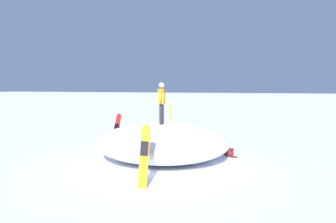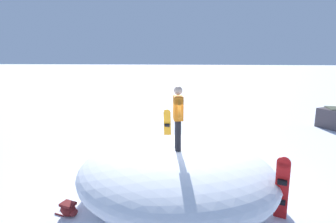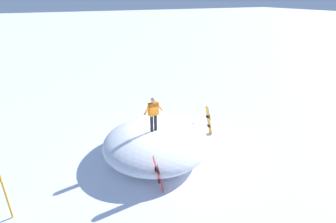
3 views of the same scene
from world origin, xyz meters
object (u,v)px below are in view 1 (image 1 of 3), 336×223
(snowboard_primary_upright, at_px, (144,155))
(snowboarder_standing, at_px, (162,101))
(backpack_near, at_px, (229,152))
(snowboard_secondary_upright, at_px, (116,132))
(trail_marker_pole, at_px, (171,118))

(snowboard_primary_upright, bearing_deg, snowboarder_standing, 10.90)
(snowboard_primary_upright, xyz_separation_m, backpack_near, (4.45, -1.77, -0.71))
(snowboard_secondary_upright, distance_m, trail_marker_pole, 5.07)
(backpack_near, relative_size, trail_marker_pole, 0.32)
(snowboard_secondary_upright, bearing_deg, backpack_near, -86.52)
(snowboarder_standing, height_order, snowboard_primary_upright, snowboarder_standing)
(snowboard_primary_upright, bearing_deg, trail_marker_pole, 12.82)
(snowboard_secondary_upright, height_order, trail_marker_pole, trail_marker_pole)
(snowboarder_standing, height_order, backpack_near, snowboarder_standing)
(snowboard_secondary_upright, bearing_deg, snowboarder_standing, -109.01)
(snowboard_secondary_upright, distance_m, backpack_near, 4.79)
(snowboarder_standing, distance_m, snowboard_primary_upright, 3.68)
(snowboarder_standing, distance_m, snowboard_secondary_upright, 2.82)
(snowboarder_standing, bearing_deg, snowboard_secondary_upright, 70.99)
(backpack_near, height_order, trail_marker_pole, trail_marker_pole)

